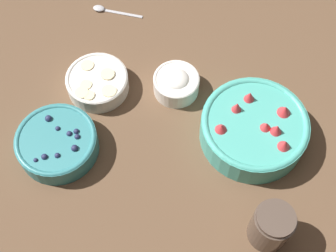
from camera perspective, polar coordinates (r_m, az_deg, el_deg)
The scene contains 7 objects.
ground_plane at distance 1.08m, azimuth 1.09°, elevation -1.28°, with size 4.00×4.00×0.00m, color brown.
bowl_strawberries at distance 1.06m, azimuth 10.45°, elevation -0.20°, with size 0.24×0.24×0.09m.
bowl_blueberries at distance 1.07m, azimuth -13.38°, elevation -1.98°, with size 0.18×0.18×0.06m.
bowl_bananas at distance 1.14m, azimuth -8.60°, elevation 5.36°, with size 0.15×0.15×0.05m.
bowl_cream at distance 1.12m, azimuth 1.02°, elevation 5.30°, with size 0.11×0.11×0.06m.
jar_chocolate at distance 0.97m, azimuth 12.44°, elevation -11.87°, with size 0.08×0.08×0.11m.
spoon at distance 1.31m, azimuth -7.33°, elevation 13.82°, with size 0.14×0.06×0.01m.
Camera 1 is at (0.24, -0.44, 0.96)m, focal length 50.00 mm.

